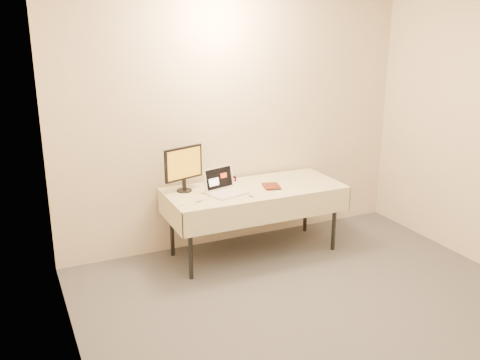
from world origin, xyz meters
name	(u,v)px	position (x,y,z in m)	size (l,w,h in m)	color
ground	(373,356)	(0.00, 0.00, 0.00)	(5.00, 5.00, 0.00)	#515156
back_wall	(236,122)	(0.00, 2.50, 1.35)	(4.00, 0.10, 2.70)	beige
table	(254,193)	(0.00, 2.05, 0.68)	(1.86, 0.81, 0.74)	black
laptop	(224,187)	(-0.35, 2.02, 0.80)	(0.43, 0.39, 0.25)	white
monitor	(184,166)	(-0.70, 2.23, 1.01)	(0.44, 0.20, 0.46)	black
book	(264,177)	(0.09, 2.00, 0.85)	(0.17, 0.02, 0.22)	maroon
alarm_clock	(230,179)	(-0.14, 2.35, 0.76)	(0.12, 0.06, 0.05)	black
clicker	(251,195)	(-0.15, 1.81, 0.75)	(0.05, 0.10, 0.02)	#BCBCBE
paper_form	(275,188)	(0.18, 1.94, 0.74)	(0.12, 0.30, 0.00)	#B3D5A9
usb_dongle	(199,202)	(-0.69, 1.84, 0.74)	(0.06, 0.02, 0.01)	black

